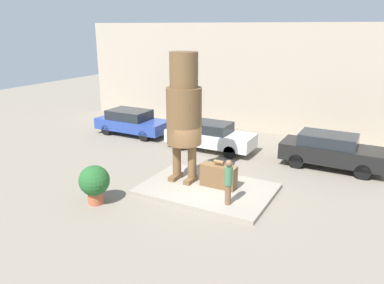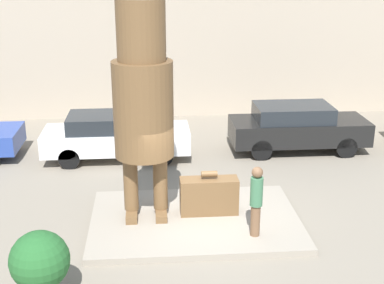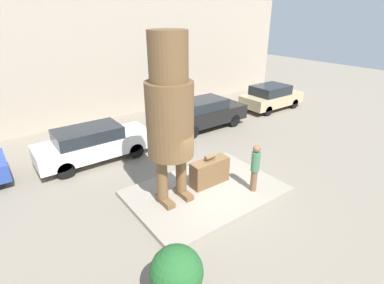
% 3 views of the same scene
% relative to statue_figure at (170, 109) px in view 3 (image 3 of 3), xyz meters
% --- Properties ---
extents(ground_plane, '(60.00, 60.00, 0.00)m').
position_rel_statue_figure_xyz_m(ground_plane, '(1.21, -0.28, -3.25)').
color(ground_plane, gray).
extents(pedestal, '(5.17, 3.56, 0.16)m').
position_rel_statue_figure_xyz_m(pedestal, '(1.21, -0.28, -3.17)').
color(pedestal, gray).
rests_on(pedestal, ground_plane).
extents(building_backdrop, '(28.00, 0.60, 6.58)m').
position_rel_statue_figure_xyz_m(building_backdrop, '(1.21, 9.63, 0.04)').
color(building_backdrop, tan).
rests_on(building_backdrop, ground_plane).
extents(statue_figure, '(1.43, 1.43, 5.28)m').
position_rel_statue_figure_xyz_m(statue_figure, '(0.00, 0.00, 0.00)').
color(statue_figure, brown).
rests_on(statue_figure, pedestal).
extents(giant_suitcase, '(1.46, 0.50, 1.14)m').
position_rel_statue_figure_xyz_m(giant_suitcase, '(1.58, -0.02, -2.62)').
color(giant_suitcase, brown).
rests_on(giant_suitcase, pedestal).
extents(tourist, '(0.29, 0.29, 1.71)m').
position_rel_statue_figure_xyz_m(tourist, '(2.52, -1.26, -2.15)').
color(tourist, brown).
rests_on(tourist, pedestal).
extents(parked_car_white, '(4.72, 1.70, 1.52)m').
position_rel_statue_figure_xyz_m(parked_car_white, '(-1.00, 4.47, -2.43)').
color(parked_car_white, silver).
rests_on(parked_car_white, ground_plane).
extents(parked_car_black, '(4.60, 1.76, 1.62)m').
position_rel_statue_figure_xyz_m(parked_car_black, '(5.13, 4.76, -2.38)').
color(parked_car_black, black).
rests_on(parked_car_black, ground_plane).
extents(parked_car_tan, '(4.15, 1.85, 1.55)m').
position_rel_statue_figure_xyz_m(parked_car_tan, '(10.76, 4.92, -2.44)').
color(parked_car_tan, tan).
rests_on(parked_car_tan, ground_plane).
extents(planter_pot, '(1.14, 1.14, 1.49)m').
position_rel_statue_figure_xyz_m(planter_pot, '(-1.99, -3.25, -2.39)').
color(planter_pot, '#AD5638').
rests_on(planter_pot, ground_plane).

